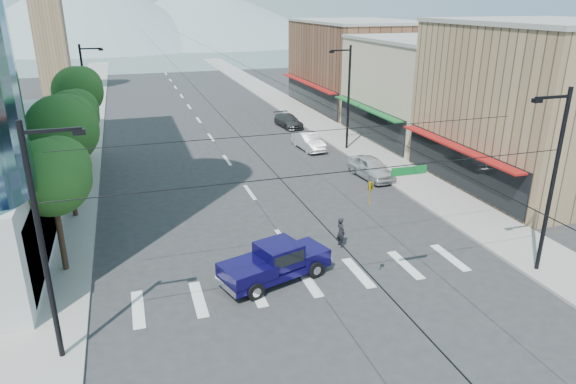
{
  "coord_description": "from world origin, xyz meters",
  "views": [
    {
      "loc": [
        -7.58,
        -18.49,
        12.49
      ],
      "look_at": [
        0.11,
        5.65,
        3.0
      ],
      "focal_mm": 32.0,
      "sensor_mm": 36.0,
      "label": 1
    }
  ],
  "objects_px": {
    "parked_car_mid": "(309,141)",
    "pickup_truck": "(275,262)",
    "parked_car_near": "(371,168)",
    "pedestrian": "(341,232)",
    "parked_car_far": "(288,121)"
  },
  "relations": [
    {
      "from": "parked_car_mid",
      "to": "pickup_truck",
      "type": "bearing_deg",
      "value": -118.71
    },
    {
      "from": "parked_car_near",
      "to": "parked_car_mid",
      "type": "xyz_separation_m",
      "value": [
        -1.8,
        8.79,
        -0.06
      ]
    },
    {
      "from": "pedestrian",
      "to": "parked_car_near",
      "type": "relative_size",
      "value": 0.35
    },
    {
      "from": "pedestrian",
      "to": "parked_car_near",
      "type": "distance_m",
      "value": 11.89
    },
    {
      "from": "parked_car_near",
      "to": "parked_car_mid",
      "type": "distance_m",
      "value": 8.97
    },
    {
      "from": "pedestrian",
      "to": "parked_car_mid",
      "type": "distance_m",
      "value": 19.25
    },
    {
      "from": "pickup_truck",
      "to": "pedestrian",
      "type": "bearing_deg",
      "value": 10.81
    },
    {
      "from": "pedestrian",
      "to": "pickup_truck",
      "type": "bearing_deg",
      "value": 108.37
    },
    {
      "from": "parked_car_near",
      "to": "parked_car_mid",
      "type": "relative_size",
      "value": 1.05
    },
    {
      "from": "pedestrian",
      "to": "parked_car_near",
      "type": "height_order",
      "value": "pedestrian"
    },
    {
      "from": "pickup_truck",
      "to": "parked_car_mid",
      "type": "height_order",
      "value": "pickup_truck"
    },
    {
      "from": "pickup_truck",
      "to": "parked_car_far",
      "type": "relative_size",
      "value": 1.26
    },
    {
      "from": "parked_car_far",
      "to": "pedestrian",
      "type": "bearing_deg",
      "value": -107.76
    },
    {
      "from": "pedestrian",
      "to": "parked_car_far",
      "type": "distance_m",
      "value": 28.01
    },
    {
      "from": "pickup_truck",
      "to": "parked_car_near",
      "type": "distance_m",
      "value": 16.47
    }
  ]
}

